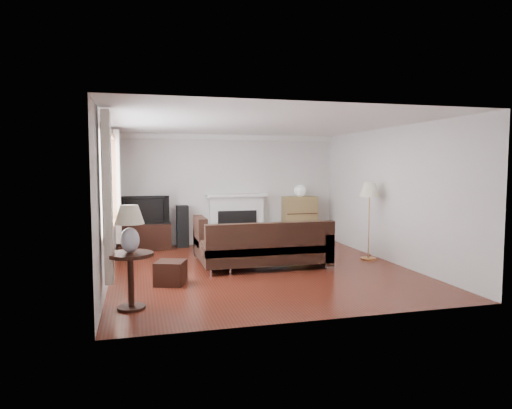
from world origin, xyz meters
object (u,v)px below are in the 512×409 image
object	(u,v)px
coffee_table	(247,245)
floor_lamp	(369,221)
bookshelf	(300,219)
side_table	(131,281)
sectional_sofa	(266,246)
tv_stand	(145,236)

from	to	relation	value
coffee_table	floor_lamp	distance (m)	2.44
bookshelf	side_table	distance (m)	5.73
coffee_table	side_table	xyz separation A→B (m)	(-2.21, -3.02, 0.15)
floor_lamp	side_table	world-z (taller)	floor_lamp
bookshelf	sectional_sofa	size ratio (longest dim) A/B	0.44
sectional_sofa	floor_lamp	xyz separation A→B (m)	(2.11, 0.21, 0.35)
tv_stand	floor_lamp	distance (m)	4.71
sectional_sofa	coffee_table	bearing A→B (deg)	92.22
tv_stand	side_table	xyz separation A→B (m)	(-0.23, -4.22, 0.08)
floor_lamp	tv_stand	bearing A→B (deg)	151.91
tv_stand	sectional_sofa	distance (m)	3.16
tv_stand	side_table	bearing A→B (deg)	-93.18
side_table	floor_lamp	bearing A→B (deg)	24.74
bookshelf	coffee_table	bearing A→B (deg)	-141.45
tv_stand	bookshelf	size ratio (longest dim) A/B	1.03
tv_stand	floor_lamp	xyz separation A→B (m)	(4.14, -2.21, 0.46)
sectional_sofa	coffee_table	world-z (taller)	sectional_sofa
coffee_table	bookshelf	bearing A→B (deg)	32.49
sectional_sofa	side_table	bearing A→B (deg)	-141.49
tv_stand	bookshelf	world-z (taller)	bookshelf
sectional_sofa	tv_stand	bearing A→B (deg)	129.93
bookshelf	floor_lamp	size ratio (longest dim) A/B	0.73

